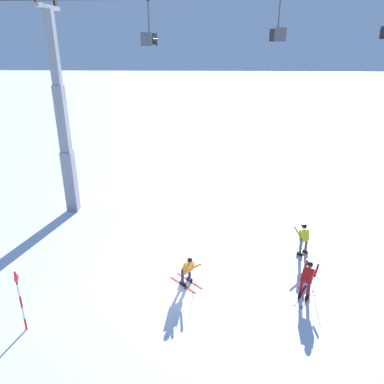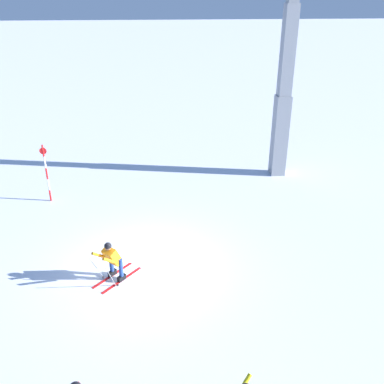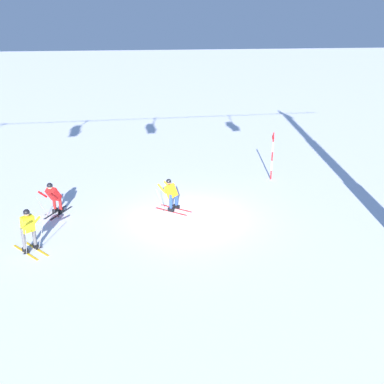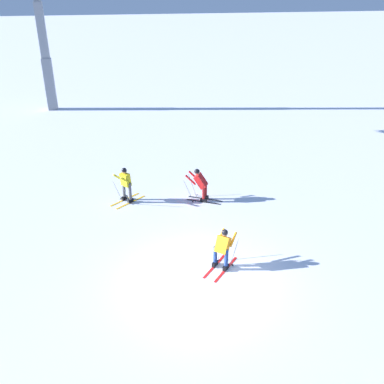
{
  "view_description": "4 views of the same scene",
  "coord_description": "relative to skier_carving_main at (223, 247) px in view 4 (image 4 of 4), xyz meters",
  "views": [
    {
      "loc": [
        1.58,
        -14.17,
        9.67
      ],
      "look_at": [
        0.69,
        0.63,
        3.67
      ],
      "focal_mm": 34.5,
      "sensor_mm": 36.0,
      "label": 1
    },
    {
      "loc": [
        11.16,
        0.45,
        7.95
      ],
      "look_at": [
        -0.2,
        1.52,
        2.47
      ],
      "focal_mm": 39.17,
      "sensor_mm": 36.0,
      "label": 2
    },
    {
      "loc": [
        3.1,
        16.77,
        7.55
      ],
      "look_at": [
        0.24,
        1.9,
        1.84
      ],
      "focal_mm": 41.67,
      "sensor_mm": 36.0,
      "label": 3
    },
    {
      "loc": [
        -10.63,
        2.52,
        8.67
      ],
      "look_at": [
        1.47,
        -0.08,
        2.5
      ],
      "focal_mm": 39.3,
      "sensor_mm": 36.0,
      "label": 4
    }
  ],
  "objects": [
    {
      "name": "ground_plane",
      "position": [
        -0.62,
        0.95,
        -0.78
      ],
      "size": [
        260.0,
        260.0,
        0.0
      ],
      "primitive_type": "plane",
      "color": "white"
    },
    {
      "name": "skier_carving_main",
      "position": [
        0.0,
        0.0,
        0.0
      ],
      "size": [
        1.52,
        1.46,
        1.49
      ],
      "color": "red",
      "rests_on": "ground_plane"
    },
    {
      "name": "lift_tower_far",
      "position": [
        21.9,
        7.21,
        4.25
      ],
      "size": [
        0.67,
        2.99,
        11.86
      ],
      "color": "gray",
      "rests_on": "ground_plane"
    },
    {
      "name": "skier_distant_uphill",
      "position": [
        4.9,
        -0.39,
        0.08
      ],
      "size": [
        1.29,
        1.69,
        1.62
      ],
      "color": "black",
      "rests_on": "ground_plane"
    },
    {
      "name": "skier_distant_downhill",
      "position": [
        5.44,
        2.83,
        0.15
      ],
      "size": [
        1.39,
        1.61,
        1.64
      ],
      "color": "yellow",
      "rests_on": "ground_plane"
    }
  ]
}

